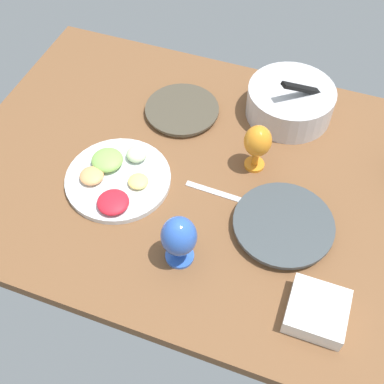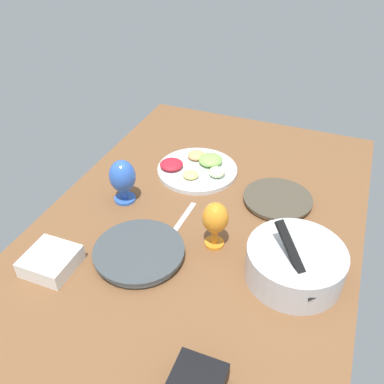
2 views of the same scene
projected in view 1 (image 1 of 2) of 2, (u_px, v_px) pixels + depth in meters
ground_plane at (221, 182)px, 148.40cm from camera, size 160.00×104.00×4.00cm
dinner_plate_left at (182, 110)px, 162.49cm from camera, size 24.40×24.40×2.19cm
dinner_plate_right at (283, 226)px, 134.57cm from camera, size 27.75×27.75×3.16cm
mixing_bowl at (290, 101)px, 158.71cm from camera, size 27.93×27.93×17.56cm
fruit_platter at (117, 177)px, 144.64cm from camera, size 31.20×31.20×5.35cm
hurricane_glass_blue at (179, 238)px, 122.93cm from camera, size 9.25×9.25×16.23cm
hurricane_glass_orange at (258, 143)px, 141.58cm from camera, size 8.15×8.15×15.90cm
square_bowl_white at (317, 311)px, 118.36cm from camera, size 14.12×14.12×5.22cm
fork_by_right_plate at (216, 192)px, 143.17cm from camera, size 18.05×2.42×0.60cm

